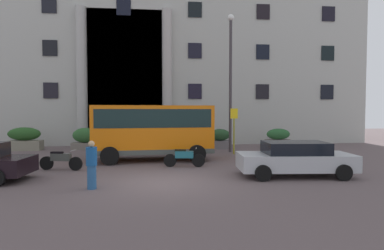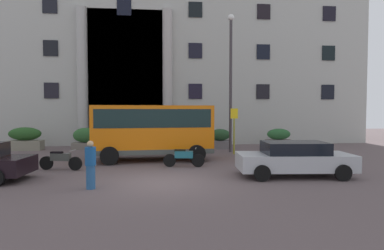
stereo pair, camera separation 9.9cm
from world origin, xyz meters
name	(u,v)px [view 1 (the left image)]	position (x,y,z in m)	size (l,w,h in m)	color
ground_plane	(163,185)	(0.00, 0.00, -0.06)	(80.00, 64.00, 0.12)	#5B4C4D
office_building_facade	(159,35)	(-0.01, 17.48, 9.24)	(32.90, 9.61, 18.49)	#A9A9A2
orange_minibus	(153,128)	(-0.43, 5.50, 1.71)	(6.27, 3.12, 2.88)	orange
bus_stop_sign	(234,126)	(4.36, 7.36, 1.69)	(0.44, 0.08, 2.74)	olive
hedge_planter_far_east	(24,139)	(-8.92, 10.69, 0.73)	(2.19, 0.93, 1.52)	gray
hedge_planter_entrance_left	(220,139)	(4.05, 10.28, 0.65)	(1.50, 0.84, 1.35)	slate
hedge_planter_east	(158,138)	(-0.19, 10.57, 0.74)	(1.88, 0.73, 1.54)	slate
hedge_planter_entrance_right	(85,139)	(-5.03, 10.76, 0.70)	(1.74, 0.87, 1.45)	slate
hedge_planter_far_west	(278,139)	(8.23, 10.35, 0.65)	(1.75, 0.74, 1.35)	#6F615B
parked_hatchback_near	(295,158)	(5.29, 0.69, 0.72)	(4.59, 2.28, 1.38)	#B2B4BA
motorcycle_far_end	(60,160)	(-4.46, 3.02, 0.46)	(1.93, 0.67, 0.89)	black
motorcycle_near_kerb	(183,157)	(1.01, 3.28, 0.45)	(1.92, 0.55, 0.89)	black
pedestrian_man_red_shirt	(92,165)	(-2.37, -0.67, 0.82)	(0.36, 0.36, 1.63)	#275488
lamppost_plaza_centre	(231,73)	(4.37, 8.43, 4.93)	(0.40, 0.40, 8.59)	#393338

